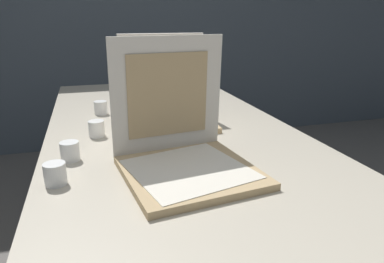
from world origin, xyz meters
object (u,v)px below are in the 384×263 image
Objects in this scene: table at (175,143)px; cup_white_near_center at (70,151)px; cup_white_far at (101,108)px; cup_white_near_left at (55,174)px; pizza_box_middle at (166,110)px; pizza_box_front at (185,153)px; cup_white_mid at (96,129)px.

cup_white_near_center reaches higher than table.
cup_white_near_left is at bearing -102.13° from cup_white_far.
cup_white_near_left and cup_white_far have the same top height.
cup_white_near_left is at bearing -128.34° from pizza_box_middle.
pizza_box_middle is 6.13× the size of cup_white_far.
table is 37.46× the size of cup_white_far.
cup_white_mid is at bearing 113.85° from pizza_box_front.
pizza_box_middle reaches higher than cup_white_far.
pizza_box_middle reaches higher than cup_white_mid.
pizza_box_middle is at bearing 40.75° from cup_white_near_center.
table is at bearing 24.20° from cup_white_near_center.
cup_white_mid is 0.41m from cup_white_near_left.
cup_white_near_center is at bearing -102.40° from cup_white_far.
pizza_box_front is 6.66× the size of cup_white_far.
pizza_box_front reaches higher than cup_white_far.
cup_white_near_left is at bearing -101.24° from cup_white_near_center.
table is at bearing 39.09° from cup_white_near_left.
cup_white_mid is 1.00× the size of cup_white_near_center.
cup_white_mid is 0.34m from cup_white_far.
cup_white_near_left is (-0.37, 0.01, -0.03)m from pizza_box_front.
cup_white_near_center is 1.00× the size of cup_white_near_left.
cup_white_far is at bearing 77.87° from cup_white_near_left.
cup_white_near_left is at bearing 170.82° from pizza_box_front.
cup_white_near_center is (-0.39, -0.34, -0.02)m from pizza_box_middle.
cup_white_near_left is 0.75m from cup_white_far.
pizza_box_middle is 6.13× the size of cup_white_mid.
cup_white_mid is (-0.30, 0.05, 0.07)m from table.
cup_white_mid is at bearing -95.30° from cup_white_far.
cup_white_near_left is 1.00× the size of cup_white_far.
cup_white_near_center is at bearing -137.61° from pizza_box_middle.
table is 0.19m from pizza_box_middle.
cup_white_mid is at bearing 171.40° from table.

